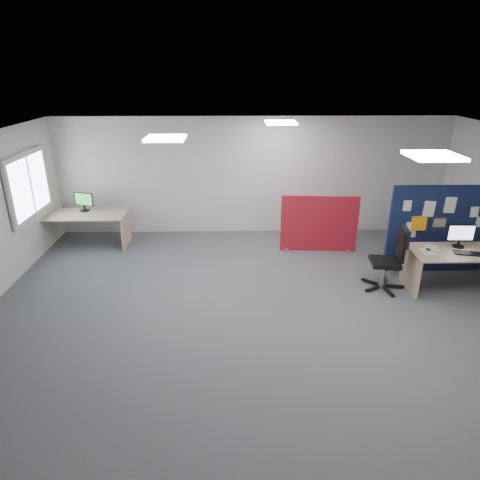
{
  "coord_description": "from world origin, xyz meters",
  "views": [
    {
      "loc": [
        -0.49,
        -6.21,
        3.67
      ],
      "look_at": [
        -0.35,
        0.43,
        1.0
      ],
      "focal_mm": 32.0,
      "sensor_mm": 36.0,
      "label": 1
    }
  ],
  "objects_px": {
    "red_divider": "(319,224)",
    "office_chair": "(393,255)",
    "monitor_main": "(460,235)",
    "main_desk": "(464,259)",
    "navy_divider": "(442,229)",
    "monitor_second": "(84,201)",
    "second_desk": "(87,220)"
  },
  "relations": [
    {
      "from": "navy_divider",
      "to": "office_chair",
      "type": "xyz_separation_m",
      "value": [
        -1.15,
        -0.71,
        -0.21
      ]
    },
    {
      "from": "main_desk",
      "to": "red_divider",
      "type": "bearing_deg",
      "value": 142.03
    },
    {
      "from": "monitor_second",
      "to": "navy_divider",
      "type": "bearing_deg",
      "value": 6.13
    },
    {
      "from": "main_desk",
      "to": "office_chair",
      "type": "bearing_deg",
      "value": -179.74
    },
    {
      "from": "navy_divider",
      "to": "red_divider",
      "type": "bearing_deg",
      "value": 153.89
    },
    {
      "from": "main_desk",
      "to": "office_chair",
      "type": "distance_m",
      "value": 1.27
    },
    {
      "from": "red_divider",
      "to": "second_desk",
      "type": "distance_m",
      "value": 5.06
    },
    {
      "from": "monitor_main",
      "to": "red_divider",
      "type": "relative_size",
      "value": 0.29
    },
    {
      "from": "navy_divider",
      "to": "monitor_second",
      "type": "bearing_deg",
      "value": 167.07
    },
    {
      "from": "navy_divider",
      "to": "office_chair",
      "type": "relative_size",
      "value": 1.82
    },
    {
      "from": "office_chair",
      "to": "red_divider",
      "type": "bearing_deg",
      "value": 126.09
    },
    {
      "from": "main_desk",
      "to": "monitor_main",
      "type": "distance_m",
      "value": 0.43
    },
    {
      "from": "navy_divider",
      "to": "main_desk",
      "type": "distance_m",
      "value": 0.77
    },
    {
      "from": "navy_divider",
      "to": "office_chair",
      "type": "distance_m",
      "value": 1.36
    },
    {
      "from": "monitor_main",
      "to": "office_chair",
      "type": "height_order",
      "value": "office_chair"
    },
    {
      "from": "red_divider",
      "to": "office_chair",
      "type": "xyz_separation_m",
      "value": [
        0.95,
        -1.74,
        0.05
      ]
    },
    {
      "from": "monitor_main",
      "to": "monitor_second",
      "type": "relative_size",
      "value": 1.07
    },
    {
      "from": "main_desk",
      "to": "office_chair",
      "type": "relative_size",
      "value": 1.69
    },
    {
      "from": "monitor_main",
      "to": "monitor_second",
      "type": "distance_m",
      "value": 7.6
    },
    {
      "from": "second_desk",
      "to": "red_divider",
      "type": "bearing_deg",
      "value": -5.23
    },
    {
      "from": "main_desk",
      "to": "office_chair",
      "type": "height_order",
      "value": "office_chair"
    },
    {
      "from": "red_divider",
      "to": "monitor_second",
      "type": "xyz_separation_m",
      "value": [
        -5.11,
        0.63,
        0.36
      ]
    },
    {
      "from": "monitor_main",
      "to": "second_desk",
      "type": "bearing_deg",
      "value": 165.83
    },
    {
      "from": "main_desk",
      "to": "red_divider",
      "type": "height_order",
      "value": "red_divider"
    },
    {
      "from": "monitor_main",
      "to": "main_desk",
      "type": "bearing_deg",
      "value": -66.2
    },
    {
      "from": "main_desk",
      "to": "red_divider",
      "type": "distance_m",
      "value": 2.81
    },
    {
      "from": "second_desk",
      "to": "monitor_second",
      "type": "xyz_separation_m",
      "value": [
        -0.07,
        0.16,
        0.4
      ]
    },
    {
      "from": "monitor_main",
      "to": "second_desk",
      "type": "distance_m",
      "value": 7.5
    },
    {
      "from": "second_desk",
      "to": "monitor_second",
      "type": "bearing_deg",
      "value": 112.66
    },
    {
      "from": "second_desk",
      "to": "office_chair",
      "type": "distance_m",
      "value": 6.39
    },
    {
      "from": "navy_divider",
      "to": "monitor_main",
      "type": "xyz_separation_m",
      "value": [
        0.06,
        -0.56,
        0.11
      ]
    },
    {
      "from": "main_desk",
      "to": "red_divider",
      "type": "xyz_separation_m",
      "value": [
        -2.22,
        1.73,
        0.03
      ]
    }
  ]
}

